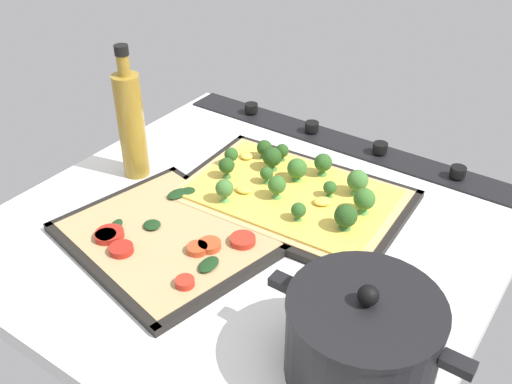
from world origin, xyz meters
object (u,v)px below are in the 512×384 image
Objects in this scene: veggie_pizza_back at (166,236)px; cooking_pot at (362,338)px; oil_bottle at (131,123)px; baking_tray_front at (290,199)px; baking_tray_back at (166,239)px; broccoli_pizza at (294,190)px.

veggie_pizza_back is 35.82cm from cooking_pot.
cooking_pot is at bearing 162.22° from oil_bottle.
cooking_pot is (-25.38, 25.38, 5.21)cm from baking_tray_front.
oil_bottle is at bearing -17.78° from cooking_pot.
cooking_pot reaches higher than baking_tray_back.
broccoli_pizza is 1.04× the size of baking_tray_back.
baking_tray_front is at bearing 64.27° from broccoli_pizza.
cooking_pot is 1.03× the size of oil_bottle.
broccoli_pizza is 1.47× the size of cooking_pot.
veggie_pizza_back is (10.03, 20.75, -0.93)cm from broccoli_pizza.
baking_tray_front is at bearing -115.81° from veggie_pizza_back.
baking_tray_back is (10.00, 20.02, 0.01)cm from baking_tray_front.
oil_bottle reaches higher than broccoli_pizza.
oil_bottle is at bearing 17.68° from broccoli_pizza.
baking_tray_back is at bearing 146.54° from oil_bottle.
broccoli_pizza is at bearing -116.54° from baking_tray_back.
oil_bottle is (27.85, 8.88, 8.12)cm from broccoli_pizza.
baking_tray_back is 23.26cm from oil_bottle.
cooking_pot is (-25.14, 25.87, 3.54)cm from broccoli_pizza.
cooking_pot is at bearing 135.00° from baking_tray_front.
broccoli_pizza is (-0.24, -0.50, 1.67)cm from baking_tray_front.
cooking_pot reaches higher than baking_tray_front.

